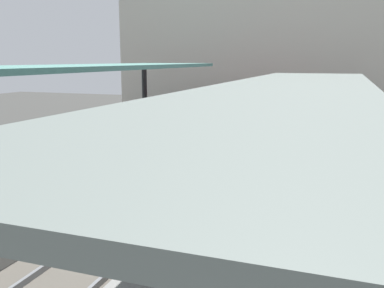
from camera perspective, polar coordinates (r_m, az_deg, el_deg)
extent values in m
plane|color=#383835|center=(12.48, -5.96, -10.61)|extent=(80.00, 80.00, 0.00)
cube|color=gray|center=(14.29, -19.96, -6.24)|extent=(4.40, 28.00, 1.00)
cube|color=gray|center=(11.27, 12.00, -10.52)|extent=(4.40, 28.00, 1.00)
cube|color=#59544C|center=(12.44, -5.97, -10.18)|extent=(3.20, 28.00, 0.20)
cube|color=slate|center=(12.69, -8.95, -8.99)|extent=(0.08, 28.00, 0.14)
cube|color=slate|center=(12.10, -2.86, -9.90)|extent=(0.08, 28.00, 0.14)
cube|color=maroon|center=(18.02, 3.06, 1.75)|extent=(2.70, 11.23, 2.90)
cube|color=silver|center=(12.86, -4.21, -2.87)|extent=(2.65, 0.08, 2.60)
cube|color=black|center=(18.40, -1.02, 3.07)|extent=(0.04, 10.34, 0.76)
cube|color=black|center=(17.63, 7.35, 2.61)|extent=(0.04, 10.34, 0.76)
cube|color=#515156|center=(17.83, 3.12, 6.67)|extent=(2.16, 10.67, 0.20)
cylinder|color=#333335|center=(20.26, -6.41, 5.62)|extent=(0.24, 0.24, 3.30)
cube|color=slate|center=(14.77, -17.50, 9.80)|extent=(4.18, 21.00, 0.16)
cylinder|color=#333335|center=(6.08, 6.25, -10.38)|extent=(0.24, 0.24, 2.82)
cylinder|color=#333335|center=(18.29, 15.59, 3.89)|extent=(0.24, 0.24, 2.82)
cube|color=slate|center=(11.90, 13.61, 7.40)|extent=(4.18, 21.00, 0.16)
cube|color=black|center=(12.38, 7.31, -4.93)|extent=(0.08, 0.32, 0.40)
cube|color=black|center=(12.21, 12.38, -5.35)|extent=(0.08, 0.32, 0.40)
cube|color=#4C3823|center=(12.22, 9.86, -4.11)|extent=(1.40, 0.40, 0.06)
cube|color=#4C3823|center=(12.33, 10.04, -2.87)|extent=(1.40, 0.06, 0.40)
cylinder|color=#262628|center=(7.94, -1.62, -7.42)|extent=(0.08, 0.08, 2.20)
cube|color=black|center=(7.68, -1.66, -0.70)|extent=(0.90, 0.06, 0.32)
cylinder|color=maroon|center=(13.54, 14.78, -2.93)|extent=(0.44, 0.44, 0.80)
cylinder|color=#998460|center=(14.05, -15.96, -2.30)|extent=(0.28, 0.28, 0.88)
cylinder|color=maroon|center=(13.91, -16.12, 0.62)|extent=(0.36, 0.36, 0.58)
sphere|color=tan|center=(13.84, -16.21, 2.24)|extent=(0.22, 0.22, 0.22)
cylinder|color=navy|center=(13.86, -22.07, -2.96)|extent=(0.28, 0.28, 0.85)
cylinder|color=maroon|center=(13.70, -22.29, 0.03)|extent=(0.36, 0.36, 0.62)
sphere|color=#936B4C|center=(13.63, -22.43, 1.77)|extent=(0.22, 0.22, 0.22)
cylinder|color=navy|center=(16.12, 14.94, -0.50)|extent=(0.28, 0.28, 0.90)
cylinder|color=#386B3D|center=(15.99, 15.08, 2.13)|extent=(0.36, 0.36, 0.60)
sphere|color=beige|center=(15.93, 15.15, 3.59)|extent=(0.22, 0.22, 0.22)
cube|color=beige|center=(31.06, 8.21, 12.81)|extent=(18.00, 6.00, 11.00)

